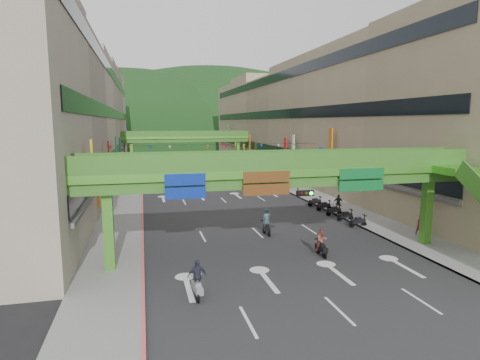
% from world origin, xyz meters
% --- Properties ---
extents(ground, '(320.00, 320.00, 0.00)m').
position_xyz_m(ground, '(0.00, 0.00, 0.00)').
color(ground, black).
rests_on(ground, ground).
extents(road_slab, '(18.00, 140.00, 0.02)m').
position_xyz_m(road_slab, '(0.00, 50.00, 0.01)').
color(road_slab, '#28282B').
rests_on(road_slab, ground).
extents(sidewalk_left, '(4.00, 140.00, 0.15)m').
position_xyz_m(sidewalk_left, '(-11.00, 50.00, 0.07)').
color(sidewalk_left, gray).
rests_on(sidewalk_left, ground).
extents(sidewalk_right, '(4.00, 140.00, 0.15)m').
position_xyz_m(sidewalk_right, '(11.00, 50.00, 0.07)').
color(sidewalk_right, gray).
rests_on(sidewalk_right, ground).
extents(curb_left, '(0.20, 140.00, 0.18)m').
position_xyz_m(curb_left, '(-9.10, 50.00, 0.09)').
color(curb_left, '#CC5959').
rests_on(curb_left, ground).
extents(curb_right, '(0.20, 140.00, 0.18)m').
position_xyz_m(curb_right, '(9.10, 50.00, 0.09)').
color(curb_right, gray).
rests_on(curb_right, ground).
extents(building_row_left, '(12.80, 95.00, 19.00)m').
position_xyz_m(building_row_left, '(-18.93, 50.00, 9.46)').
color(building_row_left, '#9E937F').
rests_on(building_row_left, ground).
extents(building_row_right, '(12.80, 95.00, 19.00)m').
position_xyz_m(building_row_right, '(18.93, 50.00, 9.46)').
color(building_row_right, gray).
rests_on(building_row_right, ground).
extents(overpass_near, '(28.00, 12.27, 7.10)m').
position_xyz_m(overpass_near, '(0.93, 5.38, 5.21)').
color(overpass_near, '#4C9E2D').
rests_on(overpass_near, ground).
extents(overpass_far, '(28.00, 2.20, 7.10)m').
position_xyz_m(overpass_far, '(0.00, 65.00, 5.40)').
color(overpass_far, '#4C9E2D').
rests_on(overpass_far, ground).
extents(hill_left, '(168.00, 140.00, 112.00)m').
position_xyz_m(hill_left, '(-15.00, 160.00, 0.00)').
color(hill_left, '#1C4419').
rests_on(hill_left, ground).
extents(hill_right, '(208.00, 176.00, 128.00)m').
position_xyz_m(hill_right, '(25.00, 180.00, 0.00)').
color(hill_right, '#1C4419').
rests_on(hill_right, ground).
extents(bunting_string, '(26.00, 0.36, 0.47)m').
position_xyz_m(bunting_string, '(0.00, 30.00, 5.96)').
color(bunting_string, black).
rests_on(bunting_string, ground).
extents(scooter_rider_near, '(0.68, 1.60, 2.12)m').
position_xyz_m(scooter_rider_near, '(0.55, 11.27, 1.00)').
color(scooter_rider_near, black).
rests_on(scooter_rider_near, ground).
extents(scooter_rider_mid, '(0.77, 1.60, 1.91)m').
position_xyz_m(scooter_rider_mid, '(2.57, 5.49, 0.98)').
color(scooter_rider_mid, black).
rests_on(scooter_rider_mid, ground).
extents(scooter_rider_left, '(1.03, 1.60, 2.04)m').
position_xyz_m(scooter_rider_left, '(-6.39, 1.00, 1.02)').
color(scooter_rider_left, gray).
rests_on(scooter_rider_left, ground).
extents(scooter_rider_far, '(0.76, 1.60, 1.85)m').
position_xyz_m(scooter_rider_far, '(-4.60, 41.91, 0.92)').
color(scooter_rider_far, maroon).
rests_on(scooter_rider_far, ground).
extents(parked_scooter_row, '(1.60, 9.39, 1.08)m').
position_xyz_m(parked_scooter_row, '(8.80, 15.96, 0.52)').
color(parked_scooter_row, black).
rests_on(parked_scooter_row, ground).
extents(car_silver, '(1.83, 4.69, 1.52)m').
position_xyz_m(car_silver, '(-5.17, 56.53, 0.76)').
color(car_silver, '#9B9CA3').
rests_on(car_silver, ground).
extents(car_yellow, '(2.15, 4.29, 1.40)m').
position_xyz_m(car_yellow, '(0.90, 40.89, 0.70)').
color(car_yellow, yellow).
rests_on(car_yellow, ground).
extents(pedestrian_red, '(0.85, 0.71, 1.57)m').
position_xyz_m(pedestrian_red, '(12.20, 8.00, 0.78)').
color(pedestrian_red, '#C61949').
rests_on(pedestrian_red, ground).
extents(pedestrian_dark, '(1.07, 0.72, 1.68)m').
position_xyz_m(pedestrian_dark, '(9.80, 17.12, 0.84)').
color(pedestrian_dark, '#21232A').
rests_on(pedestrian_dark, ground).
extents(pedestrian_blue, '(0.83, 0.58, 1.67)m').
position_xyz_m(pedestrian_blue, '(9.80, 34.11, 0.83)').
color(pedestrian_blue, '#39495E').
rests_on(pedestrian_blue, ground).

